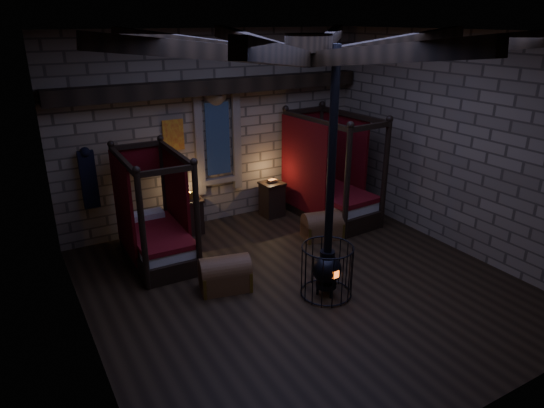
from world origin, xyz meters
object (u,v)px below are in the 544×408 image
stove (327,264)px  bed_right (329,192)px  bed_left (156,234)px  trunk_left (225,274)px  trunk_right (322,226)px

stove → bed_right: bearing=51.3°
bed_left → trunk_left: bearing=-67.5°
bed_left → trunk_right: bearing=-12.7°
stove → bed_left: bearing=125.2°
trunk_right → trunk_left: bearing=-149.6°
trunk_left → stove: size_ratio=0.23×
bed_left → trunk_right: (3.32, -0.82, -0.26)m
bed_left → stove: stove is taller
bed_left → stove: bearing=-51.5°
bed_left → trunk_left: 1.83m
bed_right → stove: stove is taller
bed_right → stove: size_ratio=0.59×
trunk_right → bed_right: bearing=60.8°
trunk_left → trunk_right: size_ratio=1.04×
bed_right → trunk_right: bearing=-135.6°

